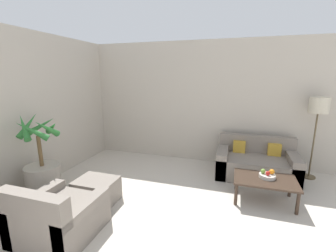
{
  "coord_description": "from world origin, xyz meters",
  "views": [
    {
      "loc": [
        -0.12,
        1.36,
        1.95
      ],
      "look_at": [
        -1.38,
        5.4,
        1.0
      ],
      "focal_mm": 24.0,
      "sensor_mm": 36.0,
      "label": 1
    }
  ],
  "objects_px": {
    "potted_palm": "(43,173)",
    "armchair": "(58,218)",
    "sofa_loveseat": "(256,163)",
    "ottoman": "(97,190)",
    "apple_red": "(268,173)",
    "coffee_table": "(265,182)",
    "apple_green": "(263,171)",
    "floor_lamp": "(318,110)",
    "orange_fruit": "(272,172)",
    "fruit_bowl": "(267,176)"
  },
  "relations": [
    {
      "from": "potted_palm",
      "to": "floor_lamp",
      "type": "relative_size",
      "value": 0.89
    },
    {
      "from": "potted_palm",
      "to": "sofa_loveseat",
      "type": "xyz_separation_m",
      "value": [
        3.36,
        1.86,
        -0.15
      ]
    },
    {
      "from": "orange_fruit",
      "to": "ottoman",
      "type": "distance_m",
      "value": 2.78
    },
    {
      "from": "apple_red",
      "to": "ottoman",
      "type": "distance_m",
      "value": 2.7
    },
    {
      "from": "armchair",
      "to": "ottoman",
      "type": "height_order",
      "value": "armchair"
    },
    {
      "from": "coffee_table",
      "to": "armchair",
      "type": "bearing_deg",
      "value": -147.19
    },
    {
      "from": "apple_green",
      "to": "ottoman",
      "type": "relative_size",
      "value": 0.12
    },
    {
      "from": "coffee_table",
      "to": "ottoman",
      "type": "relative_size",
      "value": 1.5
    },
    {
      "from": "apple_green",
      "to": "orange_fruit",
      "type": "height_order",
      "value": "orange_fruit"
    },
    {
      "from": "sofa_loveseat",
      "to": "floor_lamp",
      "type": "bearing_deg",
      "value": 13.39
    },
    {
      "from": "fruit_bowl",
      "to": "apple_red",
      "type": "relative_size",
      "value": 3.65
    },
    {
      "from": "coffee_table",
      "to": "orange_fruit",
      "type": "xyz_separation_m",
      "value": [
        0.1,
        0.08,
        0.14
      ]
    },
    {
      "from": "coffee_table",
      "to": "apple_green",
      "type": "xyz_separation_m",
      "value": [
        -0.03,
        0.07,
        0.14
      ]
    },
    {
      "from": "orange_fruit",
      "to": "ottoman",
      "type": "height_order",
      "value": "orange_fruit"
    },
    {
      "from": "armchair",
      "to": "ottoman",
      "type": "bearing_deg",
      "value": 90.48
    },
    {
      "from": "ottoman",
      "to": "armchair",
      "type": "bearing_deg",
      "value": -89.52
    },
    {
      "from": "potted_palm",
      "to": "floor_lamp",
      "type": "height_order",
      "value": "floor_lamp"
    },
    {
      "from": "floor_lamp",
      "to": "armchair",
      "type": "bearing_deg",
      "value": -141.05
    },
    {
      "from": "coffee_table",
      "to": "sofa_loveseat",
      "type": "bearing_deg",
      "value": 94.27
    },
    {
      "from": "floor_lamp",
      "to": "apple_red",
      "type": "relative_size",
      "value": 23.24
    },
    {
      "from": "sofa_loveseat",
      "to": "potted_palm",
      "type": "bearing_deg",
      "value": -150.98
    },
    {
      "from": "fruit_bowl",
      "to": "armchair",
      "type": "xyz_separation_m",
      "value": [
        -2.55,
        -1.67,
        -0.16
      ]
    },
    {
      "from": "potted_palm",
      "to": "armchair",
      "type": "distance_m",
      "value": 1.15
    },
    {
      "from": "floor_lamp",
      "to": "apple_green",
      "type": "xyz_separation_m",
      "value": [
        -0.97,
        -1.1,
        -0.88
      ]
    },
    {
      "from": "potted_palm",
      "to": "orange_fruit",
      "type": "bearing_deg",
      "value": 16.11
    },
    {
      "from": "apple_green",
      "to": "floor_lamp",
      "type": "bearing_deg",
      "value": 48.59
    },
    {
      "from": "potted_palm",
      "to": "sofa_loveseat",
      "type": "bearing_deg",
      "value": 29.02
    },
    {
      "from": "potted_palm",
      "to": "apple_green",
      "type": "xyz_separation_m",
      "value": [
        3.39,
        1.01,
        0.05
      ]
    },
    {
      "from": "orange_fruit",
      "to": "armchair",
      "type": "bearing_deg",
      "value": -146.9
    },
    {
      "from": "apple_red",
      "to": "apple_green",
      "type": "height_order",
      "value": "apple_green"
    },
    {
      "from": "apple_red",
      "to": "orange_fruit",
      "type": "relative_size",
      "value": 0.83
    },
    {
      "from": "fruit_bowl",
      "to": "ottoman",
      "type": "bearing_deg",
      "value": -161.28
    },
    {
      "from": "sofa_loveseat",
      "to": "ottoman",
      "type": "bearing_deg",
      "value": -144.65
    },
    {
      "from": "floor_lamp",
      "to": "armchair",
      "type": "height_order",
      "value": "floor_lamp"
    },
    {
      "from": "coffee_table",
      "to": "apple_green",
      "type": "distance_m",
      "value": 0.16
    },
    {
      "from": "potted_palm",
      "to": "apple_red",
      "type": "bearing_deg",
      "value": 15.36
    },
    {
      "from": "fruit_bowl",
      "to": "apple_green",
      "type": "height_order",
      "value": "apple_green"
    },
    {
      "from": "potted_palm",
      "to": "coffee_table",
      "type": "xyz_separation_m",
      "value": [
        3.43,
        0.94,
        -0.09
      ]
    },
    {
      "from": "potted_palm",
      "to": "armchair",
      "type": "bearing_deg",
      "value": -36.85
    },
    {
      "from": "coffee_table",
      "to": "apple_green",
      "type": "relative_size",
      "value": 12.45
    },
    {
      "from": "apple_red",
      "to": "sofa_loveseat",
      "type": "bearing_deg",
      "value": 96.32
    },
    {
      "from": "floor_lamp",
      "to": "apple_green",
      "type": "bearing_deg",
      "value": -131.41
    },
    {
      "from": "apple_red",
      "to": "ottoman",
      "type": "bearing_deg",
      "value": -162.07
    },
    {
      "from": "orange_fruit",
      "to": "ottoman",
      "type": "relative_size",
      "value": 0.13
    },
    {
      "from": "fruit_bowl",
      "to": "armchair",
      "type": "height_order",
      "value": "armchair"
    },
    {
      "from": "apple_green",
      "to": "ottoman",
      "type": "bearing_deg",
      "value": -160.48
    },
    {
      "from": "armchair",
      "to": "ottoman",
      "type": "relative_size",
      "value": 1.44
    },
    {
      "from": "apple_green",
      "to": "armchair",
      "type": "distance_m",
      "value": 3.01
    },
    {
      "from": "apple_red",
      "to": "armchair",
      "type": "height_order",
      "value": "armchair"
    },
    {
      "from": "fruit_bowl",
      "to": "orange_fruit",
      "type": "xyz_separation_m",
      "value": [
        0.07,
        0.03,
        0.07
      ]
    }
  ]
}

